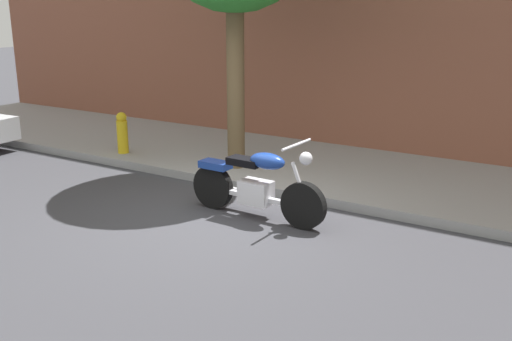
% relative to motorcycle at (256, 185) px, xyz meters
% --- Properties ---
extents(ground_plane, '(60.00, 60.00, 0.00)m').
position_rel_motorcycle_xyz_m(ground_plane, '(-0.49, -0.39, -0.46)').
color(ground_plane, '#38383D').
extents(sidewalk, '(19.59, 3.16, 0.14)m').
position_rel_motorcycle_xyz_m(sidewalk, '(-0.49, 2.46, -0.39)').
color(sidewalk, gray).
rests_on(sidewalk, ground).
extents(motorcycle, '(2.10, 0.70, 1.13)m').
position_rel_motorcycle_xyz_m(motorcycle, '(0.00, 0.00, 0.00)').
color(motorcycle, black).
rests_on(motorcycle, ground).
extents(fire_hydrant, '(0.20, 0.20, 0.91)m').
position_rel_motorcycle_xyz_m(fire_hydrant, '(-3.72, 1.31, -0.00)').
color(fire_hydrant, gold).
rests_on(fire_hydrant, ground).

